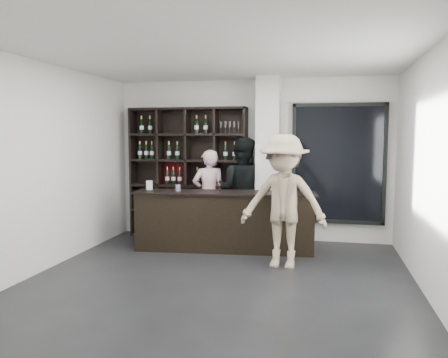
% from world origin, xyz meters
% --- Properties ---
extents(floor, '(5.00, 5.50, 0.01)m').
position_xyz_m(floor, '(0.00, 0.00, -0.01)').
color(floor, black).
rests_on(floor, ground).
extents(wine_shelf, '(2.20, 0.35, 2.40)m').
position_xyz_m(wine_shelf, '(-1.15, 2.57, 1.20)').
color(wine_shelf, black).
rests_on(wine_shelf, floor).
extents(structural_column, '(0.40, 0.40, 2.90)m').
position_xyz_m(structural_column, '(0.35, 2.47, 1.45)').
color(structural_column, silver).
rests_on(structural_column, floor).
extents(glass_panel, '(1.60, 0.08, 2.10)m').
position_xyz_m(glass_panel, '(1.55, 2.69, 1.40)').
color(glass_panel, black).
rests_on(glass_panel, floor).
extents(tasting_counter, '(2.97, 0.62, 0.97)m').
position_xyz_m(tasting_counter, '(-0.27, 1.75, 0.49)').
color(tasting_counter, black).
rests_on(tasting_counter, floor).
extents(taster_pink, '(0.71, 0.61, 1.64)m').
position_xyz_m(taster_pink, '(-0.71, 2.40, 0.82)').
color(taster_pink, silver).
rests_on(taster_pink, floor).
extents(taster_black, '(0.99, 0.81, 1.86)m').
position_xyz_m(taster_black, '(-0.10, 2.40, 0.93)').
color(taster_black, black).
rests_on(taster_black, floor).
extents(customer, '(1.30, 0.83, 1.91)m').
position_xyz_m(customer, '(0.75, 1.05, 0.95)').
color(customer, tan).
rests_on(customer, floor).
extents(wine_glass, '(0.08, 0.08, 0.18)m').
position_xyz_m(wine_glass, '(-0.36, 1.71, 1.06)').
color(wine_glass, white).
rests_on(wine_glass, tasting_counter).
extents(spit_cup, '(0.10, 0.10, 0.11)m').
position_xyz_m(spit_cup, '(-1.04, 1.66, 1.03)').
color(spit_cup, silver).
rests_on(spit_cup, tasting_counter).
extents(napkin_stack, '(0.11, 0.11, 0.02)m').
position_xyz_m(napkin_stack, '(0.63, 1.77, 0.98)').
color(napkin_stack, white).
rests_on(napkin_stack, tasting_counter).
extents(card_stand, '(0.12, 0.09, 0.16)m').
position_xyz_m(card_stand, '(-1.57, 1.73, 1.05)').
color(card_stand, white).
rests_on(card_stand, tasting_counter).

